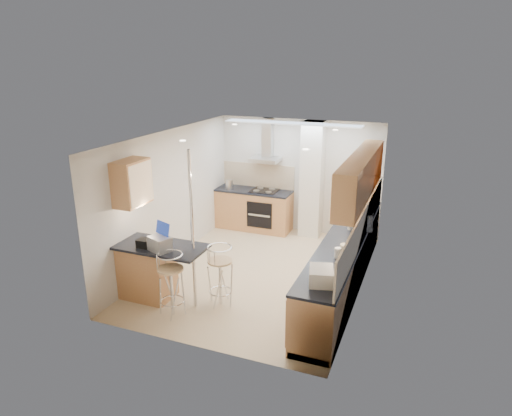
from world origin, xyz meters
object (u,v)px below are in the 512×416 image
at_px(bread_bin, 321,276).
at_px(microwave, 361,219).
at_px(bar_stool_end, 220,276).
at_px(bar_stool_near, 171,284).
at_px(laptop, 160,244).

bearing_deg(bread_bin, microwave, 71.93).
bearing_deg(bar_stool_end, microwave, -11.71).
relative_size(microwave, bar_stool_end, 0.56).
bearing_deg(microwave, bar_stool_near, 121.68).
xyz_separation_m(bar_stool_near, bread_bin, (2.25, 0.08, 0.52)).
bearing_deg(bar_stool_end, laptop, 147.26).
xyz_separation_m(laptop, bread_bin, (2.52, -0.10, -0.03)).
bearing_deg(laptop, bar_stool_end, 45.86).
bearing_deg(bread_bin, laptop, 163.17).
relative_size(bar_stool_end, bread_bin, 2.53).
distance_m(bar_stool_near, bar_stool_end, 0.77).
relative_size(bar_stool_near, bar_stool_end, 1.02).
relative_size(laptop, bar_stool_near, 0.32).
xyz_separation_m(microwave, bar_stool_end, (-1.84, -1.84, -0.58)).
xyz_separation_m(microwave, bread_bin, (-0.14, -2.31, -0.05)).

